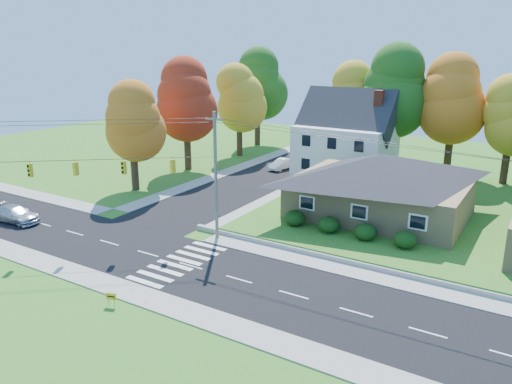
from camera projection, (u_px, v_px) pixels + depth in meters
ground at (191, 266)px, 34.46m from camera, size 120.00×120.00×0.00m
road_main at (191, 266)px, 34.46m from camera, size 90.00×8.00×0.02m
road_cross at (275, 173)px, 59.73m from camera, size 8.00×44.00×0.02m
sidewalk_north at (231, 242)px, 38.54m from camera, size 90.00×2.00×0.08m
sidewalk_south at (139, 295)px, 30.36m from camera, size 90.00×2.00×0.08m
lawn at (450, 211)px, 45.04m from camera, size 30.00×30.00×0.50m
ranch_house at (381, 184)px, 42.61m from camera, size 14.60×10.60×5.40m
colonial_house at (346, 139)px, 56.04m from camera, size 10.40×8.40×9.60m
hedge_row at (347, 228)px, 38.39m from camera, size 10.70×1.70×1.27m
traffic_infrastructure at (199, 190)px, 34.19m from camera, size 38.10×10.66×10.00m
tree_lot_0 at (350, 99)px, 60.92m from camera, size 6.72×6.72×12.51m
tree_lot_1 at (398, 92)px, 56.72m from camera, size 7.84×7.84×14.60m
tree_lot_2 at (454, 99)px, 54.71m from camera, size 7.28×7.28×13.56m
tree_lot_3 at (512, 116)px, 51.26m from camera, size 6.16×6.16×11.47m
tree_west_0 at (131, 122)px, 50.78m from camera, size 6.16×6.16×11.47m
tree_west_1 at (186, 100)px, 59.09m from camera, size 7.28×7.28×13.56m
tree_west_2 at (239, 98)px, 66.95m from camera, size 6.72×6.72×12.51m
tree_west_3 at (257, 84)px, 74.13m from camera, size 7.84×7.84×14.60m
silver_sedan at (15, 214)px, 42.85m from camera, size 4.89×2.26×1.38m
white_car at (282, 164)px, 61.15m from camera, size 1.90×4.04×1.28m
fire_hydrant at (217, 233)px, 39.62m from camera, size 0.40×0.31×0.69m
yard_sign at (111, 297)px, 29.03m from camera, size 0.64×0.24×0.83m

